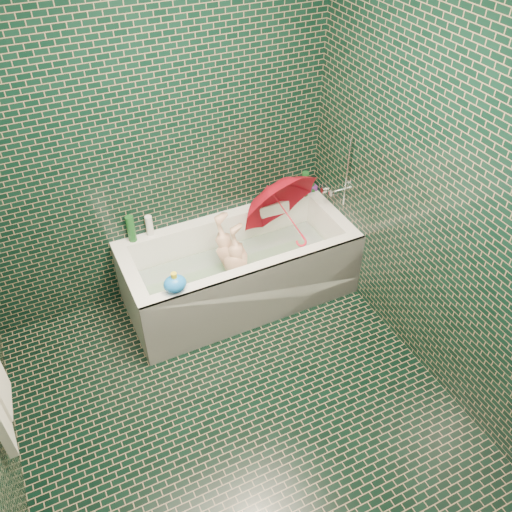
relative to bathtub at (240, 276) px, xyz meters
name	(u,v)px	position (x,y,z in m)	size (l,w,h in m)	color
floor	(242,418)	(-0.45, -1.01, -0.21)	(2.80, 2.80, 0.00)	black
wall_back	(150,144)	(-0.45, 0.39, 1.04)	(2.80, 2.80, 0.00)	black
wall_right	(448,204)	(0.85, -1.01, 1.04)	(2.80, 2.80, 0.00)	black
bathtub	(240,276)	(0.00, 0.00, 0.00)	(1.70, 0.75, 0.55)	white
bath_mat	(239,280)	(0.00, 0.02, -0.06)	(1.35, 0.47, 0.01)	green
water	(239,266)	(0.00, 0.02, 0.09)	(1.48, 0.53, 0.00)	silver
faucet	(337,187)	(0.81, 0.01, 0.56)	(0.18, 0.19, 0.55)	silver
child	(238,269)	(-0.03, -0.02, 0.10)	(0.34, 0.22, 0.93)	tan
umbrella	(287,214)	(0.42, 0.05, 0.41)	(0.62, 0.62, 0.54)	red
soap_bottle_a	(309,192)	(0.77, 0.33, 0.34)	(0.11, 0.11, 0.28)	white
soap_bottle_b	(312,192)	(0.80, 0.32, 0.34)	(0.09, 0.09, 0.20)	#5E2078
soap_bottle_c	(310,193)	(0.78, 0.32, 0.34)	(0.14, 0.14, 0.18)	#14481B
bottle_right_tall	(305,184)	(0.72, 0.31, 0.44)	(0.06, 0.06, 0.21)	#14481B
bottle_right_pump	(305,184)	(0.72, 0.31, 0.44)	(0.05, 0.05, 0.20)	silver
bottle_left_tall	(131,229)	(-0.69, 0.35, 0.44)	(0.06, 0.06, 0.21)	#14481B
bottle_left_short	(149,226)	(-0.55, 0.35, 0.42)	(0.05, 0.05, 0.16)	white
rubber_duck	(287,193)	(0.57, 0.34, 0.38)	(0.12, 0.10, 0.10)	yellow
bath_toy	(175,284)	(-0.58, -0.29, 0.40)	(0.16, 0.13, 0.15)	#1A7BED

